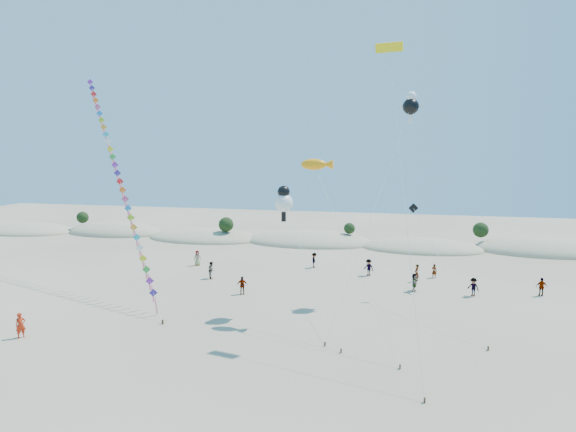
{
  "coord_description": "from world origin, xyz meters",
  "views": [
    {
      "loc": [
        12.16,
        -23.08,
        13.58
      ],
      "look_at": [
        3.92,
        14.0,
        8.26
      ],
      "focal_mm": 30.0,
      "sensor_mm": 36.0,
      "label": 1
    }
  ],
  "objects_px": {
    "fish_kite": "(317,165)",
    "flyer_foreground": "(21,325)",
    "kite_train": "(117,171)",
    "parafoil_kite": "(390,55)"
  },
  "relations": [
    {
      "from": "kite_train",
      "to": "flyer_foreground",
      "type": "height_order",
      "value": "kite_train"
    },
    {
      "from": "fish_kite",
      "to": "flyer_foreground",
      "type": "bearing_deg",
      "value": -154.28
    },
    {
      "from": "parafoil_kite",
      "to": "kite_train",
      "type": "bearing_deg",
      "value": 166.72
    },
    {
      "from": "kite_train",
      "to": "fish_kite",
      "type": "height_order",
      "value": "kite_train"
    },
    {
      "from": "fish_kite",
      "to": "parafoil_kite",
      "type": "height_order",
      "value": "parafoil_kite"
    },
    {
      "from": "kite_train",
      "to": "flyer_foreground",
      "type": "xyz_separation_m",
      "value": [
        0.79,
        -14.54,
        -10.51
      ]
    },
    {
      "from": "kite_train",
      "to": "fish_kite",
      "type": "bearing_deg",
      "value": -13.18
    },
    {
      "from": "parafoil_kite",
      "to": "flyer_foreground",
      "type": "bearing_deg",
      "value": -161.88
    },
    {
      "from": "kite_train",
      "to": "flyer_foreground",
      "type": "relative_size",
      "value": 11.86
    },
    {
      "from": "fish_kite",
      "to": "flyer_foreground",
      "type": "distance_m",
      "value": 25.01
    }
  ]
}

